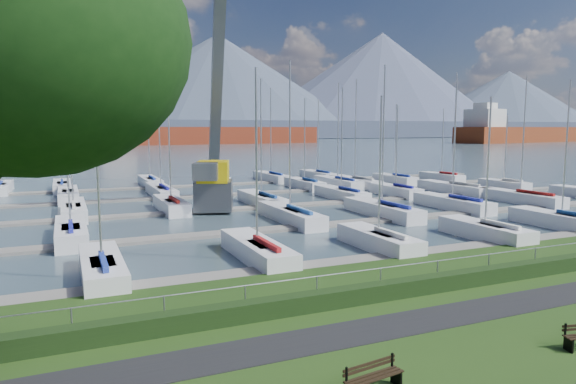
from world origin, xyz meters
TOP-DOWN VIEW (x-y plane):
  - path at (0.00, -3.00)m, footprint 160.00×2.00m
  - water at (0.00, 260.00)m, footprint 800.00×540.00m
  - hedge at (0.00, -0.40)m, footprint 80.00×0.70m
  - fence at (0.00, 0.00)m, footprint 80.00×0.04m
  - foothill at (0.00, 330.00)m, footprint 900.00×80.00m
  - mountains at (7.35, 404.62)m, footprint 1190.00×360.00m
  - docks at (0.00, 26.00)m, footprint 90.00×41.60m
  - bench_left at (-5.66, -6.63)m, footprint 1.84×0.67m
  - crane at (-0.68, 26.84)m, footprint 5.74×13.49m
  - cargo_ship_mid at (42.07, 214.81)m, footprint 112.63×27.67m
  - cargo_ship_east at (197.88, 177.15)m, footprint 82.36×30.90m
  - sailboat_fleet at (-0.72, 29.79)m, footprint 75.84×49.20m

SIDE VIEW (x-z plane):
  - water at x=0.00m, z-range -0.50..-0.30m
  - docks at x=0.00m, z-range -0.34..-0.09m
  - path at x=0.00m, z-range -0.01..0.03m
  - hedge at x=0.00m, z-range 0.00..0.70m
  - bench_left at x=-5.66m, z-range -0.01..0.84m
  - fence at x=0.00m, z-range 1.18..1.22m
  - cargo_ship_mid at x=42.07m, z-range -7.31..14.19m
  - cargo_ship_east at x=197.88m, z-range -7.00..14.50m
  - crane at x=-0.68m, z-range -5.85..16.50m
  - sailboat_fleet at x=-0.72m, z-range -1.31..12.36m
  - foothill at x=0.00m, z-range 0.00..12.00m
  - mountains at x=7.35m, z-range -10.82..104.18m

